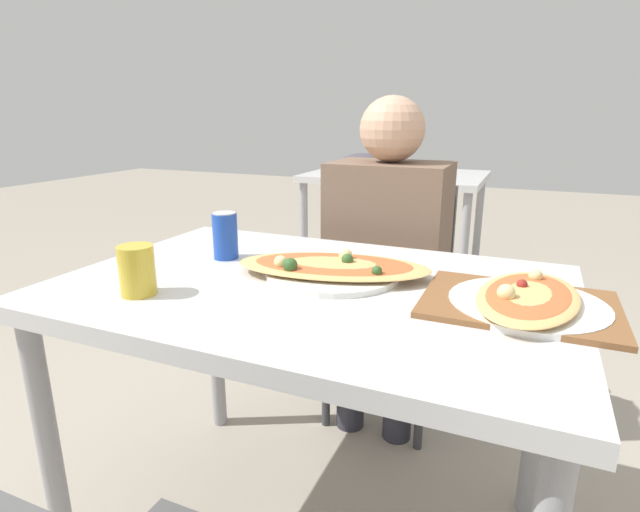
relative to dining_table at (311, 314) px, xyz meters
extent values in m
cube|color=silver|center=(0.00, 0.00, 0.06)|extent=(1.16, 0.78, 0.04)
cylinder|color=#99999E|center=(-0.52, -0.33, -0.31)|extent=(0.05, 0.05, 0.69)
cylinder|color=#99999E|center=(-0.52, 0.33, -0.31)|extent=(0.05, 0.05, 0.69)
cylinder|color=#99999E|center=(0.52, 0.33, -0.31)|extent=(0.05, 0.05, 0.69)
cube|color=#4C4C4C|center=(0.01, 0.65, -0.21)|extent=(0.40, 0.40, 0.04)
cube|color=#4C4C4C|center=(0.01, 0.83, 0.01)|extent=(0.38, 0.03, 0.39)
cylinder|color=#38383D|center=(0.18, 0.48, -0.44)|extent=(0.03, 0.03, 0.42)
cylinder|color=#38383D|center=(-0.16, 0.48, -0.44)|extent=(0.03, 0.03, 0.42)
cylinder|color=#38383D|center=(0.18, 0.82, -0.44)|extent=(0.03, 0.03, 0.42)
cylinder|color=#38383D|center=(-0.16, 0.82, -0.44)|extent=(0.03, 0.03, 0.42)
cylinder|color=#2D2D38|center=(0.10, 0.51, -0.42)|extent=(0.10, 0.10, 0.46)
cylinder|color=#2D2D38|center=(-0.08, 0.51, -0.42)|extent=(0.10, 0.10, 0.46)
cube|color=brown|center=(0.01, 0.62, 0.06)|extent=(0.39, 0.27, 0.49)
sphere|color=tan|center=(0.01, 0.62, 0.41)|extent=(0.21, 0.21, 0.21)
cylinder|color=white|center=(0.03, 0.07, 0.09)|extent=(0.32, 0.32, 0.01)
ellipsoid|color=#E0AD66|center=(0.03, 0.07, 0.10)|extent=(0.50, 0.31, 0.02)
ellipsoid|color=#D16033|center=(0.03, 0.07, 0.11)|extent=(0.41, 0.26, 0.01)
sphere|color=beige|center=(0.04, 0.11, 0.12)|extent=(0.03, 0.03, 0.03)
sphere|color=beige|center=(-0.08, 0.00, 0.12)|extent=(0.03, 0.03, 0.03)
sphere|color=#335928|center=(0.15, 0.03, 0.12)|extent=(0.02, 0.02, 0.02)
sphere|color=#335928|center=(-0.05, -0.02, 0.12)|extent=(0.03, 0.03, 0.03)
sphere|color=#335928|center=(0.06, 0.09, 0.12)|extent=(0.03, 0.03, 0.03)
cylinder|color=#1E47B2|center=(-0.29, 0.09, 0.14)|extent=(0.07, 0.07, 0.12)
cylinder|color=silver|center=(-0.29, 0.09, 0.20)|extent=(0.06, 0.06, 0.00)
cylinder|color=gold|center=(-0.31, -0.22, 0.13)|extent=(0.08, 0.08, 0.11)
cube|color=brown|center=(0.45, 0.03, 0.08)|extent=(0.38, 0.29, 0.01)
cylinder|color=white|center=(0.46, 0.03, 0.09)|extent=(0.31, 0.31, 0.01)
ellipsoid|color=#E0AD66|center=(0.46, 0.03, 0.10)|extent=(0.23, 0.37, 0.02)
ellipsoid|color=#D16033|center=(0.46, 0.03, 0.11)|extent=(0.19, 0.30, 0.01)
sphere|color=maroon|center=(0.45, 0.06, 0.11)|extent=(0.02, 0.02, 0.02)
sphere|color=beige|center=(0.42, -0.01, 0.12)|extent=(0.04, 0.04, 0.04)
sphere|color=beige|center=(0.47, 0.13, 0.12)|extent=(0.03, 0.03, 0.03)
cube|color=silver|center=(-0.38, 2.18, 0.06)|extent=(1.10, 0.80, 0.04)
ellipsoid|color=#4C4751|center=(-0.60, 2.18, 0.14)|extent=(0.32, 0.24, 0.12)
cylinder|color=#99999E|center=(-0.88, 1.83, -0.31)|extent=(0.05, 0.05, 0.69)
cylinder|color=#99999E|center=(0.12, 1.83, -0.31)|extent=(0.05, 0.05, 0.69)
cylinder|color=#99999E|center=(-0.88, 2.53, -0.31)|extent=(0.05, 0.05, 0.69)
cylinder|color=#99999E|center=(0.12, 2.53, -0.31)|extent=(0.05, 0.05, 0.69)
camera|label=1|loc=(0.45, -1.00, 0.46)|focal=28.00mm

